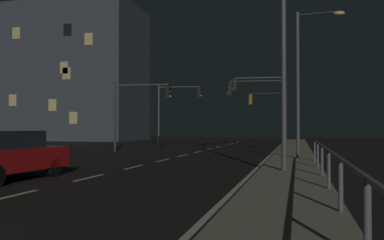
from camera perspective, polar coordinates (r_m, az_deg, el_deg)
name	(u,v)px	position (r m, az deg, el deg)	size (l,w,h in m)	color
ground_plane	(166,160)	(22.66, -3.50, -5.28)	(112.00, 112.00, 0.00)	black
sidewalk_right	(293,160)	(21.63, 13.25, -5.27)	(2.30, 77.00, 0.14)	gray
lane_markings_center	(183,155)	(26.01, -1.19, -4.73)	(0.14, 50.00, 0.01)	silver
lane_edge_line	(270,155)	(26.67, 10.35, -4.62)	(0.14, 53.00, 0.01)	silver
car	(4,155)	(14.71, -23.73, -4.24)	(1.94, 4.45, 1.57)	#B71414
traffic_light_mid_left	(269,107)	(40.10, 10.18, 1.75)	(3.55, 0.42, 4.98)	#2D3033
traffic_light_overhead_east	(177,103)	(39.28, -2.02, 2.33)	(4.10, 0.57, 5.69)	#4C4C51
traffic_light_near_right	(262,96)	(33.77, 9.33, 3.16)	(4.18, 0.52, 5.70)	#2D3033
traffic_light_far_center	(140,102)	(29.90, -6.90, 2.41)	(4.15, 0.43, 4.90)	#38383D
traffic_light_mid_right	(258,99)	(30.34, 8.72, 2.82)	(4.02, 0.50, 5.07)	#4C4C51
street_lamp_corner	(305,69)	(22.67, 14.85, 6.52)	(2.38, 0.54, 7.46)	#4C4C51
street_lamp_median	(280,36)	(16.19, 11.65, 10.85)	(1.12, 1.56, 8.22)	#4C4C51
barrier_fence	(329,159)	(11.31, 17.73, -4.97)	(0.09, 18.48, 0.98)	#59595E
building_distant	(70,75)	(62.53, -15.92, 5.82)	(19.60, 11.37, 18.30)	#3D424C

